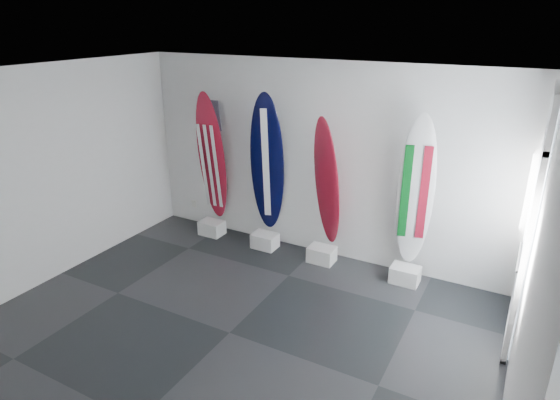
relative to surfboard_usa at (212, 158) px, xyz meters
The scene contains 16 objects.
floor 3.23m from the surfboard_usa, 51.06° to the right, with size 6.00×6.00×0.00m, color black.
ceiling 3.36m from the surfboard_usa, 51.06° to the right, with size 6.00×6.00×0.00m, color white.
wall_back 1.86m from the surfboard_usa, ahead, with size 6.00×6.00×0.00m, color white.
wall_front 5.12m from the surfboard_usa, 68.92° to the right, with size 6.00×6.00×0.00m, color white.
wall_left 2.56m from the surfboard_usa, 116.92° to the right, with size 5.00×5.00×0.00m, color white.
wall_right 5.35m from the surfboard_usa, 25.21° to the right, with size 5.00×5.00×0.00m, color white.
display_block_usa 1.24m from the surfboard_usa, 90.00° to the right, with size 0.40×0.30×0.24m, color silver.
surfboard_usa is the anchor object (origin of this frame).
display_block_navy 1.64m from the surfboard_usa, ahead, with size 0.40×0.30×0.24m, color silver.
surfboard_navy 1.07m from the surfboard_usa, ahead, with size 0.53×0.08×2.34m, color black.
display_block_swiss 2.43m from the surfboard_usa, ahead, with size 0.40×0.30×0.24m, color silver.
surfboard_swiss 2.09m from the surfboard_usa, ahead, with size 0.47×0.08×2.06m, color maroon.
display_block_italy 3.60m from the surfboard_usa, ahead, with size 0.40×0.30×0.24m, color silver.
surfboard_italy 3.38m from the surfboard_usa, ahead, with size 0.50×0.08×2.20m, color silver.
wall_outlet 1.19m from the surfboard_usa, 161.79° to the left, with size 0.09×0.02×0.13m, color silver.
glass_door 4.87m from the surfboard_usa, ahead, with size 0.12×1.16×2.85m, color white, non-canonical shape.
Camera 1 is at (2.83, -3.93, 3.57)m, focal length 30.73 mm.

